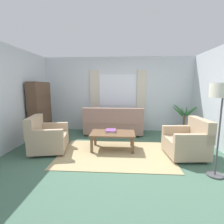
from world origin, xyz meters
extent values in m
plane|color=#476B56|center=(0.00, 0.00, 0.00)|extent=(6.24, 6.24, 0.00)
cube|color=silver|center=(0.00, 2.26, 1.30)|extent=(5.32, 0.12, 2.60)
cube|color=silver|center=(-2.66, 0.00, 1.30)|extent=(0.12, 4.40, 2.60)
cube|color=white|center=(0.00, 2.20, 1.45)|extent=(1.30, 0.01, 1.10)
cube|color=beige|center=(-0.83, 2.17, 1.45)|extent=(0.32, 0.06, 1.40)
cube|color=beige|center=(0.83, 2.17, 1.45)|extent=(0.32, 0.06, 1.40)
cube|color=tan|center=(0.00, 0.00, 0.01)|extent=(2.61, 1.74, 0.01)
cube|color=gray|center=(-0.13, 1.69, 0.25)|extent=(1.90, 0.80, 0.38)
cube|color=gray|center=(-0.13, 1.37, 0.68)|extent=(1.90, 0.20, 0.48)
cube|color=gray|center=(0.74, 1.69, 0.56)|extent=(0.16, 0.80, 0.24)
cube|color=gray|center=(-1.00, 1.69, 0.56)|extent=(0.16, 0.80, 0.24)
cylinder|color=brown|center=(0.72, 1.99, 0.03)|extent=(0.06, 0.06, 0.06)
cylinder|color=brown|center=(-0.98, 1.99, 0.03)|extent=(0.06, 0.06, 0.06)
cylinder|color=brown|center=(0.72, 1.39, 0.03)|extent=(0.06, 0.06, 0.06)
cylinder|color=brown|center=(-0.98, 1.39, 0.03)|extent=(0.06, 0.06, 0.06)
cube|color=tan|center=(-1.61, 0.07, 0.24)|extent=(0.94, 0.97, 0.36)
cube|color=tan|center=(-1.94, 0.01, 0.65)|extent=(0.33, 0.86, 0.46)
cube|color=tan|center=(-1.55, -0.29, 0.53)|extent=(0.81, 0.26, 0.22)
cube|color=tan|center=(-1.68, 0.42, 0.53)|extent=(0.81, 0.26, 0.22)
cylinder|color=brown|center=(-1.23, -0.21, 0.03)|extent=(0.05, 0.05, 0.06)
cylinder|color=brown|center=(-1.36, 0.46, 0.03)|extent=(0.05, 0.05, 0.06)
cylinder|color=brown|center=(-1.86, -0.32, 0.03)|extent=(0.05, 0.05, 0.06)
cylinder|color=brown|center=(-1.99, 0.34, 0.03)|extent=(0.05, 0.05, 0.06)
cube|color=tan|center=(1.59, -0.04, 0.24)|extent=(0.87, 0.90, 0.36)
cube|color=tan|center=(1.91, -0.02, 0.65)|extent=(0.25, 0.85, 0.46)
cube|color=tan|center=(1.56, 0.31, 0.53)|extent=(0.81, 0.19, 0.22)
cube|color=tan|center=(1.62, -0.40, 0.53)|extent=(0.81, 0.19, 0.22)
cylinder|color=brown|center=(1.24, 0.27, 0.03)|extent=(0.05, 0.05, 0.06)
cylinder|color=brown|center=(1.30, -0.41, 0.03)|extent=(0.05, 0.05, 0.06)
cylinder|color=brown|center=(1.88, 0.32, 0.03)|extent=(0.05, 0.05, 0.06)
cylinder|color=brown|center=(1.93, -0.36, 0.03)|extent=(0.05, 0.05, 0.06)
cube|color=brown|center=(-0.07, 0.29, 0.42)|extent=(1.10, 0.64, 0.04)
cube|color=brown|center=(-0.56, 0.03, 0.20)|extent=(0.06, 0.06, 0.40)
cube|color=brown|center=(0.42, 0.03, 0.20)|extent=(0.06, 0.06, 0.40)
cube|color=brown|center=(-0.56, 0.55, 0.20)|extent=(0.06, 0.06, 0.40)
cube|color=brown|center=(0.42, 0.55, 0.20)|extent=(0.06, 0.06, 0.40)
cube|color=beige|center=(-0.11, 0.38, 0.45)|extent=(0.24, 0.29, 0.03)
cube|color=#7F478C|center=(-0.12, 0.39, 0.48)|extent=(0.25, 0.30, 0.02)
cylinder|color=#B7B2A8|center=(2.20, 1.74, 0.15)|extent=(0.39, 0.39, 0.31)
cylinder|color=brown|center=(2.20, 1.74, 0.47)|extent=(0.07, 0.07, 0.33)
cone|color=#38753D|center=(2.47, 1.79, 0.83)|extent=(0.52, 0.20, 0.42)
cone|color=#38753D|center=(2.33, 1.94, 0.80)|extent=(0.29, 0.43, 0.36)
cone|color=#38753D|center=(2.04, 2.05, 0.88)|extent=(0.30, 0.67, 0.40)
cone|color=#38753D|center=(1.94, 1.72, 0.82)|extent=(0.48, 0.14, 0.39)
cone|color=#38753D|center=(2.03, 1.51, 0.83)|extent=(0.34, 0.50, 0.40)
cone|color=#38753D|center=(2.33, 1.49, 0.83)|extent=(0.29, 0.49, 0.45)
cube|color=brown|center=(-2.38, 1.64, 0.85)|extent=(0.30, 0.04, 1.70)
cube|color=brown|center=(-2.38, 0.74, 0.85)|extent=(0.30, 0.04, 1.70)
cube|color=brown|center=(-2.24, 1.19, 0.85)|extent=(0.02, 0.90, 1.70)
cube|color=brown|center=(-2.38, 1.19, 0.01)|extent=(0.30, 0.86, 0.02)
cube|color=brown|center=(-2.38, 1.19, 0.43)|extent=(0.30, 0.86, 0.02)
cube|color=brown|center=(-2.38, 1.19, 0.86)|extent=(0.30, 0.86, 0.02)
cube|color=brown|center=(-2.38, 1.19, 1.28)|extent=(0.30, 0.86, 0.02)
cube|color=brown|center=(-2.38, 1.19, 1.71)|extent=(0.30, 0.86, 0.02)
cube|color=gold|center=(-2.38, 1.54, 0.98)|extent=(0.28, 0.09, 0.22)
cube|color=gold|center=(-2.38, 1.43, 1.01)|extent=(0.28, 0.08, 0.29)
cube|color=#7F478C|center=(-2.38, 1.35, 0.96)|extent=(0.24, 0.06, 0.19)
cube|color=#5B8E93|center=(-2.38, 1.26, 0.96)|extent=(0.25, 0.09, 0.19)
cube|color=#387F4C|center=(-2.38, 1.16, 1.00)|extent=(0.28, 0.09, 0.26)
cube|color=#B23833|center=(-2.38, 1.05, 1.01)|extent=(0.25, 0.09, 0.29)
cube|color=gold|center=(-2.38, 0.97, 0.96)|extent=(0.27, 0.05, 0.18)
cube|color=#2D2D33|center=(-2.38, 0.90, 0.97)|extent=(0.27, 0.06, 0.20)
cylinder|color=#4C4C51|center=(1.84, -0.85, 0.01)|extent=(0.28, 0.28, 0.03)
cylinder|color=#4C4C51|center=(1.84, -0.85, 0.72)|extent=(0.03, 0.03, 1.38)
cylinder|color=silver|center=(1.84, -0.85, 1.53)|extent=(0.42, 0.42, 0.24)
camera|label=1|loc=(0.17, -3.72, 1.60)|focal=26.53mm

